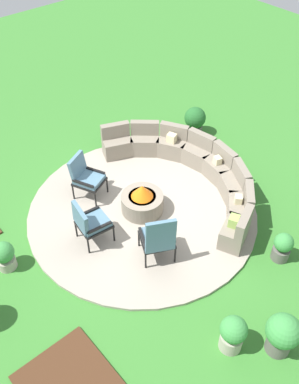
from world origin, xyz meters
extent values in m
plane|color=#387A2D|center=(0.00, 0.00, 0.00)|extent=(24.00, 24.00, 0.00)
cylinder|color=#9E9384|center=(0.00, 0.00, 0.03)|extent=(4.85, 4.85, 0.06)
cylinder|color=gray|center=(0.00, 0.00, 0.26)|extent=(0.89, 0.89, 0.40)
cylinder|color=black|center=(0.00, 0.00, 0.43)|extent=(0.58, 0.58, 0.06)
cone|color=orange|center=(0.00, 0.00, 0.60)|extent=(0.46, 0.46, 0.28)
cube|color=gray|center=(1.84, 0.79, 0.28)|extent=(0.68, 0.81, 0.45)
cube|color=gray|center=(1.97, 0.85, 0.68)|extent=(0.42, 0.69, 0.35)
cube|color=gray|center=(1.48, 1.35, 0.28)|extent=(0.79, 0.81, 0.45)
cube|color=gray|center=(1.59, 1.45, 0.68)|extent=(0.58, 0.61, 0.35)
cube|color=gray|center=(0.95, 1.76, 0.28)|extent=(0.81, 0.72, 0.45)
cube|color=gray|center=(1.02, 1.89, 0.68)|extent=(0.68, 0.47, 0.35)
cube|color=gray|center=(0.32, 1.98, 0.28)|extent=(0.75, 0.55, 0.45)
cube|color=gray|center=(0.35, 2.12, 0.68)|extent=(0.70, 0.27, 0.35)
cube|color=gray|center=(-0.34, 1.97, 0.28)|extent=(0.75, 0.56, 0.45)
cube|color=gray|center=(-0.37, 2.12, 0.68)|extent=(0.70, 0.28, 0.35)
cube|color=gray|center=(-0.97, 1.75, 0.28)|extent=(0.82, 0.73, 0.45)
cube|color=gray|center=(-1.04, 1.88, 0.68)|extent=(0.67, 0.47, 0.35)
cube|color=gray|center=(-1.49, 1.34, 0.28)|extent=(0.79, 0.81, 0.45)
cube|color=gray|center=(-1.60, 1.43, 0.68)|extent=(0.57, 0.62, 0.35)
cube|color=gray|center=(-1.85, 0.77, 0.28)|extent=(0.68, 0.80, 0.45)
cube|color=gray|center=(-1.98, 0.83, 0.68)|extent=(0.41, 0.69, 0.35)
cube|color=beige|center=(-0.95, 1.71, 0.61)|extent=(0.25, 0.23, 0.20)
cube|color=beige|center=(0.31, 1.93, 0.59)|extent=(0.20, 0.18, 0.16)
cube|color=beige|center=(1.44, 1.32, 0.59)|extent=(0.21, 0.21, 0.16)
cube|color=#93B756|center=(1.79, 0.77, 0.61)|extent=(0.25, 0.27, 0.21)
cylinder|color=black|center=(-0.93, -0.23, 0.25)|extent=(0.04, 0.04, 0.38)
cylinder|color=black|center=(-0.72, -0.69, 0.25)|extent=(0.04, 0.04, 0.38)
cylinder|color=black|center=(-1.44, -0.45, 0.25)|extent=(0.04, 0.04, 0.38)
cylinder|color=black|center=(-1.23, -0.91, 0.25)|extent=(0.04, 0.04, 0.38)
cube|color=black|center=(-1.08, -0.57, 0.47)|extent=(0.76, 0.73, 0.05)
cube|color=slate|center=(-1.08, -0.57, 0.54)|extent=(0.70, 0.67, 0.09)
cube|color=slate|center=(-1.32, -0.67, 0.77)|extent=(0.32, 0.53, 0.59)
cube|color=black|center=(-1.18, -0.35, 0.60)|extent=(0.48, 0.25, 0.04)
cube|color=black|center=(-0.98, -0.79, 0.60)|extent=(0.48, 0.25, 0.04)
cylinder|color=black|center=(-0.22, -0.91, 0.25)|extent=(0.04, 0.04, 0.38)
cylinder|color=black|center=(0.30, -0.97, 0.25)|extent=(0.04, 0.04, 0.38)
cylinder|color=black|center=(-0.28, -1.47, 0.25)|extent=(0.04, 0.04, 0.38)
cylinder|color=black|center=(0.23, -1.53, 0.25)|extent=(0.04, 0.04, 0.38)
cube|color=black|center=(0.01, -1.22, 0.47)|extent=(0.62, 0.66, 0.05)
cube|color=slate|center=(0.01, -1.22, 0.54)|extent=(0.57, 0.60, 0.09)
cube|color=slate|center=(-0.02, -1.48, 0.77)|extent=(0.59, 0.16, 0.64)
cube|color=black|center=(-0.24, -1.19, 0.60)|extent=(0.11, 0.51, 0.04)
cube|color=black|center=(0.25, -1.25, 0.60)|extent=(0.11, 0.51, 0.04)
cylinder|color=black|center=(0.72, -0.69, 0.25)|extent=(0.04, 0.04, 0.38)
cylinder|color=black|center=(0.97, -0.18, 0.25)|extent=(0.04, 0.04, 0.38)
cylinder|color=black|center=(1.21, -0.93, 0.25)|extent=(0.04, 0.04, 0.38)
cylinder|color=black|center=(1.46, -0.43, 0.25)|extent=(0.04, 0.04, 0.38)
cube|color=black|center=(1.09, -0.56, 0.47)|extent=(0.79, 0.80, 0.05)
cube|color=slate|center=(1.09, -0.56, 0.54)|extent=(0.73, 0.74, 0.09)
cube|color=slate|center=(1.31, -0.67, 0.83)|extent=(0.35, 0.58, 0.71)
cube|color=black|center=(0.97, -0.80, 0.60)|extent=(0.47, 0.27, 0.04)
cube|color=black|center=(1.21, -0.32, 0.60)|extent=(0.47, 0.27, 0.04)
cylinder|color=#A89E8E|center=(3.26, -0.89, 0.16)|extent=(0.37, 0.37, 0.31)
sphere|color=#3D8E42|center=(3.26, -0.89, 0.52)|extent=(0.44, 0.44, 0.44)
sphere|color=yellow|center=(3.31, -0.89, 0.61)|extent=(0.17, 0.17, 0.17)
cylinder|color=#605B56|center=(3.78, -0.35, 0.17)|extent=(0.39, 0.39, 0.33)
sphere|color=#3D8E42|center=(3.78, -0.35, 0.55)|extent=(0.56, 0.56, 0.56)
cylinder|color=#605B56|center=(2.67, 1.20, 0.13)|extent=(0.34, 0.34, 0.26)
sphere|color=#3D8E42|center=(2.67, 1.20, 0.45)|extent=(0.37, 0.37, 0.37)
sphere|color=yellow|center=(2.72, 1.20, 0.53)|extent=(0.15, 0.15, 0.15)
cylinder|color=#A89E8E|center=(-0.55, -2.86, 0.11)|extent=(0.35, 0.35, 0.22)
sphere|color=#3D8E42|center=(-0.55, -2.86, 0.41)|extent=(0.41, 0.41, 0.41)
sphere|color=#E55638|center=(-0.50, -2.86, 0.50)|extent=(0.16, 0.16, 0.16)
cylinder|color=#605B56|center=(-1.32, 2.88, 0.13)|extent=(0.41, 0.41, 0.26)
sphere|color=#236028|center=(-1.32, 2.88, 0.48)|extent=(0.55, 0.55, 0.55)
sphere|color=#E55638|center=(-1.26, 2.88, 0.59)|extent=(0.19, 0.19, 0.19)
camera|label=1|loc=(4.97, -4.08, 6.57)|focal=40.12mm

